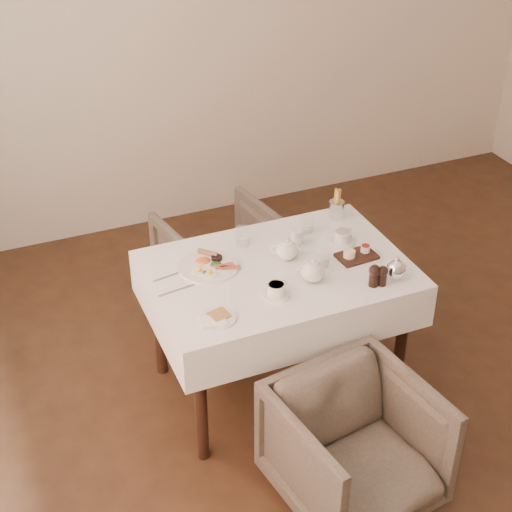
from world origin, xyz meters
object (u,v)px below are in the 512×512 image
object	(u,v)px
table	(278,287)
armchair_far	(223,261)
breakfast_plate	(208,265)
teapot_centre	(287,249)
armchair_near	(355,448)

from	to	relation	value
table	armchair_far	size ratio (longest dim) A/B	1.91
armchair_far	breakfast_plate	bearing A→B (deg)	54.46
table	breakfast_plate	xyz separation A→B (m)	(-0.31, 0.14, 0.13)
armchair_far	teapot_centre	bearing A→B (deg)	84.85
armchair_near	breakfast_plate	distance (m)	1.12
table	teapot_centre	world-z (taller)	teapot_centre
armchair_near	teapot_centre	bearing A→B (deg)	77.60
breakfast_plate	armchair_far	bearing A→B (deg)	47.56
table	teapot_centre	distance (m)	0.20
table	armchair_near	xyz separation A→B (m)	(0.01, -0.83, -0.33)
table	breakfast_plate	world-z (taller)	breakfast_plate
armchair_near	teapot_centre	world-z (taller)	teapot_centre
armchair_near	armchair_far	bearing A→B (deg)	81.79
armchair_far	armchair_near	bearing A→B (deg)	80.00
table	armchair_far	distance (m)	0.88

